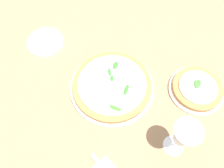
{
  "coord_description": "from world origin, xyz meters",
  "views": [
    {
      "loc": [
        0.27,
        -0.31,
        0.75
      ],
      "look_at": [
        0.04,
        0.01,
        0.03
      ],
      "focal_mm": 35.0,
      "sensor_mm": 36.0,
      "label": 1
    }
  ],
  "objects_px": {
    "pizza_arugula_main": "(112,86)",
    "side_plate_white": "(45,42)",
    "pizza_personal_side": "(197,89)",
    "wine_glass": "(184,136)"
  },
  "relations": [
    {
      "from": "pizza_arugula_main",
      "to": "wine_glass",
      "type": "xyz_separation_m",
      "value": [
        0.3,
        -0.06,
        0.11
      ]
    },
    {
      "from": "pizza_arugula_main",
      "to": "side_plate_white",
      "type": "bearing_deg",
      "value": 178.64
    },
    {
      "from": "pizza_personal_side",
      "to": "wine_glass",
      "type": "height_order",
      "value": "wine_glass"
    },
    {
      "from": "pizza_arugula_main",
      "to": "wine_glass",
      "type": "height_order",
      "value": "wine_glass"
    },
    {
      "from": "pizza_arugula_main",
      "to": "pizza_personal_side",
      "type": "bearing_deg",
      "value": 33.57
    },
    {
      "from": "pizza_personal_side",
      "to": "wine_glass",
      "type": "bearing_deg",
      "value": -82.48
    },
    {
      "from": "pizza_personal_side",
      "to": "wine_glass",
      "type": "xyz_separation_m",
      "value": [
        0.03,
        -0.23,
        0.11
      ]
    },
    {
      "from": "wine_glass",
      "to": "side_plate_white",
      "type": "relative_size",
      "value": 1.11
    },
    {
      "from": "pizza_personal_side",
      "to": "side_plate_white",
      "type": "relative_size",
      "value": 1.32
    },
    {
      "from": "side_plate_white",
      "to": "pizza_arugula_main",
      "type": "bearing_deg",
      "value": -1.36
    }
  ]
}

